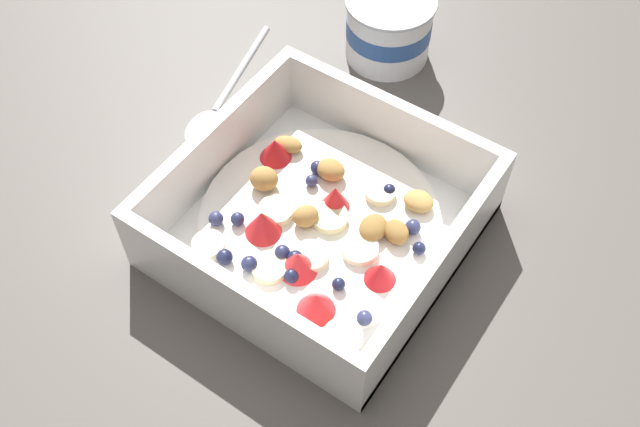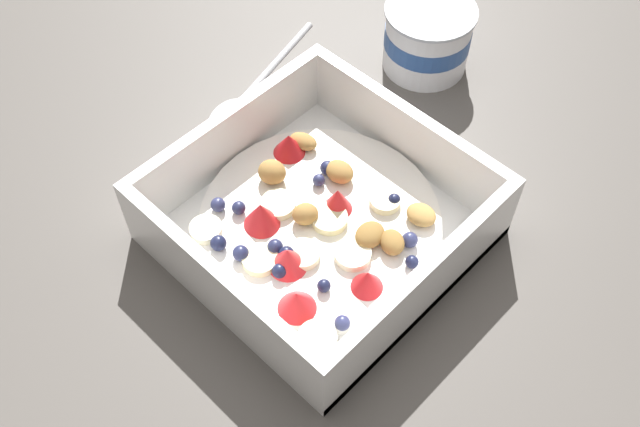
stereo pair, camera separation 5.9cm
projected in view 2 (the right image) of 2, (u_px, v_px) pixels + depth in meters
ground_plane at (292, 233)px, 0.61m from camera, size 2.40×2.40×0.00m
fruit_bowl at (319, 222)px, 0.59m from camera, size 0.22×0.22×0.07m
spoon at (244, 95)px, 0.70m from camera, size 0.06×0.17×0.01m
yogurt_cup at (427, 37)px, 0.71m from camera, size 0.09×0.09×0.07m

